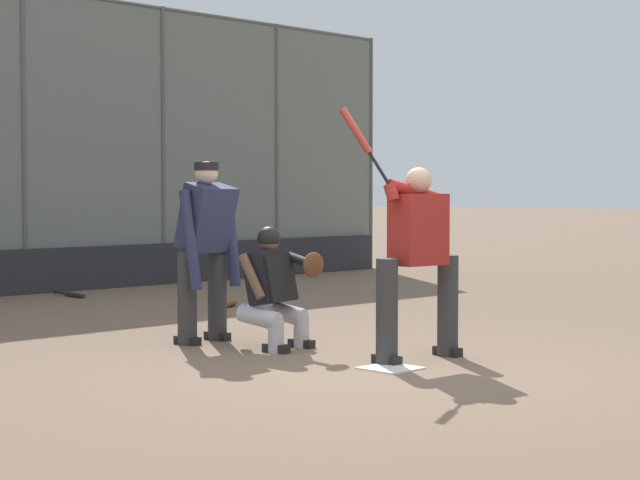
{
  "coord_description": "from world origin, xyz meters",
  "views": [
    {
      "loc": [
        6.74,
        5.9,
        1.48
      ],
      "look_at": [
        -0.16,
        -1.0,
        1.05
      ],
      "focal_mm": 60.0,
      "sensor_mm": 36.0,
      "label": 1
    }
  ],
  "objects_px": {
    "fielding_glove_on_dirt": "(227,303)",
    "batter_at_plate": "(417,255)",
    "umpire_home": "(206,245)",
    "spare_bat_near_backstop": "(73,295)",
    "catcher_behind_plate": "(276,286)"
  },
  "relations": [
    {
      "from": "batter_at_plate",
      "to": "fielding_glove_on_dirt",
      "type": "relative_size",
      "value": 7.12
    },
    {
      "from": "catcher_behind_plate",
      "to": "fielding_glove_on_dirt",
      "type": "relative_size",
      "value": 3.71
    },
    {
      "from": "umpire_home",
      "to": "spare_bat_near_backstop",
      "type": "bearing_deg",
      "value": -114.04
    },
    {
      "from": "batter_at_plate",
      "to": "fielding_glove_on_dirt",
      "type": "xyz_separation_m",
      "value": [
        -1.66,
        -4.58,
        -0.88
      ]
    },
    {
      "from": "fielding_glove_on_dirt",
      "to": "batter_at_plate",
      "type": "bearing_deg",
      "value": 70.09
    },
    {
      "from": "spare_bat_near_backstop",
      "to": "umpire_home",
      "type": "bearing_deg",
      "value": -13.65
    },
    {
      "from": "catcher_behind_plate",
      "to": "umpire_home",
      "type": "height_order",
      "value": "umpire_home"
    },
    {
      "from": "batter_at_plate",
      "to": "umpire_home",
      "type": "distance_m",
      "value": 2.27
    },
    {
      "from": "fielding_glove_on_dirt",
      "to": "spare_bat_near_backstop",
      "type": "bearing_deg",
      "value": -74.3
    },
    {
      "from": "spare_bat_near_backstop",
      "to": "fielding_glove_on_dirt",
      "type": "relative_size",
      "value": 2.84
    },
    {
      "from": "catcher_behind_plate",
      "to": "umpire_home",
      "type": "distance_m",
      "value": 0.89
    },
    {
      "from": "catcher_behind_plate",
      "to": "umpire_home",
      "type": "bearing_deg",
      "value": -84.82
    },
    {
      "from": "umpire_home",
      "to": "fielding_glove_on_dirt",
      "type": "distance_m",
      "value": 3.43
    },
    {
      "from": "batter_at_plate",
      "to": "spare_bat_near_backstop",
      "type": "bearing_deg",
      "value": -92.68
    },
    {
      "from": "spare_bat_near_backstop",
      "to": "batter_at_plate",
      "type": "bearing_deg",
      "value": -3.58
    }
  ]
}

